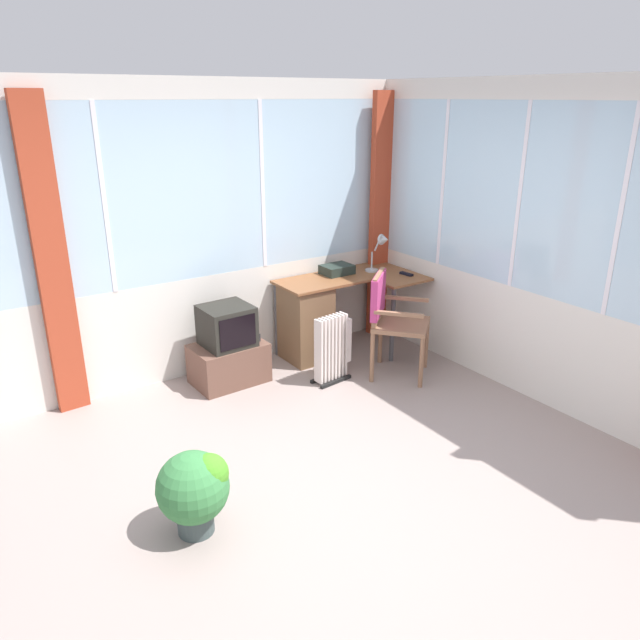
# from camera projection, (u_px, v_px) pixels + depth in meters

# --- Properties ---
(ground) EXTENTS (5.26, 5.33, 0.06)m
(ground) POSITION_uv_depth(u_px,v_px,m) (335.00, 490.00, 4.02)
(ground) COLOR gray
(north_window_panel) EXTENTS (4.26, 0.07, 2.60)m
(north_window_panel) POSITION_uv_depth(u_px,v_px,m) (191.00, 236.00, 5.26)
(north_window_panel) COLOR silver
(north_window_panel) RESTS_ON ground
(east_window_panel) EXTENTS (0.07, 4.33, 2.60)m
(east_window_panel) POSITION_uv_depth(u_px,v_px,m) (562.00, 253.00, 4.69)
(east_window_panel) COLOR silver
(east_window_panel) RESTS_ON ground
(curtain_north_left) EXTENTS (0.24, 0.09, 2.50)m
(curtain_north_left) POSITION_uv_depth(u_px,v_px,m) (52.00, 263.00, 4.60)
(curtain_north_left) COLOR #AA3D25
(curtain_north_left) RESTS_ON ground
(curtain_corner) EXTENTS (0.24, 0.08, 2.50)m
(curtain_corner) POSITION_uv_depth(u_px,v_px,m) (380.00, 219.00, 6.24)
(curtain_corner) COLOR #AA3D25
(curtain_corner) RESTS_ON ground
(desk) EXTENTS (1.37, 0.83, 0.77)m
(desk) POSITION_uv_depth(u_px,v_px,m) (312.00, 317.00, 5.87)
(desk) COLOR brown
(desk) RESTS_ON ground
(desk_lamp) EXTENTS (0.23, 0.19, 0.39)m
(desk_lamp) POSITION_uv_depth(u_px,v_px,m) (381.00, 247.00, 6.02)
(desk_lamp) COLOR #B2B7BC
(desk_lamp) RESTS_ON desk
(tv_remote) EXTENTS (0.06, 0.15, 0.02)m
(tv_remote) POSITION_uv_depth(u_px,v_px,m) (406.00, 274.00, 5.97)
(tv_remote) COLOR black
(tv_remote) RESTS_ON desk
(paper_tray) EXTENTS (0.30, 0.24, 0.09)m
(paper_tray) POSITION_uv_depth(u_px,v_px,m) (337.00, 269.00, 6.00)
(paper_tray) COLOR #222C26
(paper_tray) RESTS_ON desk
(wooden_armchair) EXTENTS (0.68, 0.68, 0.96)m
(wooden_armchair) POSITION_uv_depth(u_px,v_px,m) (388.00, 310.00, 5.45)
(wooden_armchair) COLOR #8C6147
(wooden_armchair) RESTS_ON ground
(tv_on_stand) EXTENTS (0.66, 0.46, 0.73)m
(tv_on_stand) POSITION_uv_depth(u_px,v_px,m) (228.00, 349.00, 5.38)
(tv_on_stand) COLOR brown
(tv_on_stand) RESTS_ON ground
(space_heater) EXTENTS (0.40, 0.21, 0.62)m
(space_heater) POSITION_uv_depth(u_px,v_px,m) (333.00, 348.00, 5.41)
(space_heater) COLOR silver
(space_heater) RESTS_ON ground
(potted_plant) EXTENTS (0.43, 0.43, 0.53)m
(potted_plant) POSITION_uv_depth(u_px,v_px,m) (195.00, 488.00, 3.50)
(potted_plant) COLOR #3C4949
(potted_plant) RESTS_ON ground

